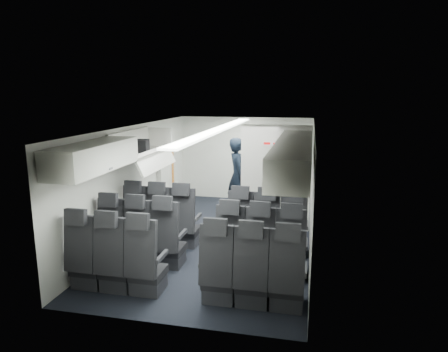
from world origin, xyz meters
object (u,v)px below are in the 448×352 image
at_px(seat_row_mid, 199,246).
at_px(boarding_door, 166,171).
at_px(flight_attendant, 237,176).
at_px(galley_unit, 281,167).
at_px(seat_row_rear, 181,270).
at_px(seat_row_front, 213,227).
at_px(carry_on_bag, 138,146).

bearing_deg(seat_row_mid, boarding_door, 118.77).
bearing_deg(flight_attendant, galley_unit, -62.75).
bearing_deg(boarding_door, seat_row_rear, -67.13).
relative_size(seat_row_rear, galley_unit, 1.75).
height_order(seat_row_front, seat_row_rear, same).
xyz_separation_m(seat_row_mid, carry_on_bag, (-1.45, 1.05, 1.41)).
bearing_deg(galley_unit, carry_on_bag, -127.69).
distance_m(seat_row_front, boarding_door, 2.71).
relative_size(boarding_door, carry_on_bag, 4.85).
bearing_deg(flight_attendant, seat_row_front, 155.86).
relative_size(flight_attendant, carry_on_bag, 4.63).
xyz_separation_m(seat_row_mid, seat_row_rear, (0.00, -0.90, 0.00)).
xyz_separation_m(galley_unit, flight_attendant, (-0.90, -1.08, -0.06)).
distance_m(seat_row_mid, galley_unit, 4.30).
distance_m(seat_row_mid, carry_on_bag, 2.28).
xyz_separation_m(seat_row_front, flight_attendant, (0.05, 2.17, 0.48)).
height_order(seat_row_rear, boarding_door, boarding_door).
relative_size(seat_row_front, galley_unit, 1.75).
relative_size(boarding_door, flight_attendant, 1.05).
bearing_deg(seat_row_rear, carry_on_bag, 126.63).
relative_size(galley_unit, boarding_door, 1.02).
height_order(seat_row_mid, flight_attendant, flight_attendant).
height_order(galley_unit, flight_attendant, galley_unit).
relative_size(seat_row_mid, galley_unit, 1.75).
bearing_deg(boarding_door, seat_row_mid, -61.23).
relative_size(seat_row_front, seat_row_mid, 1.00).
distance_m(seat_row_front, seat_row_rear, 1.80).
distance_m(seat_row_rear, carry_on_bag, 2.81).
bearing_deg(flight_attendant, seat_row_rear, 156.42).
bearing_deg(seat_row_front, galley_unit, 73.72).
height_order(seat_row_rear, galley_unit, galley_unit).
bearing_deg(carry_on_bag, galley_unit, 44.74).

